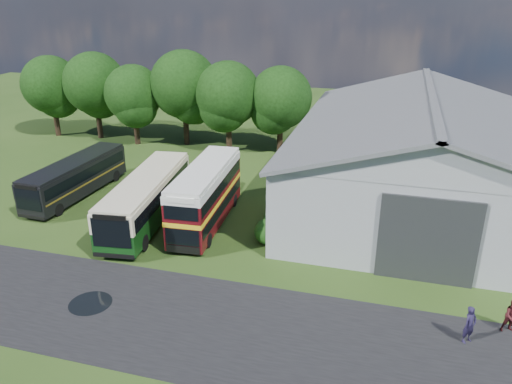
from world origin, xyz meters
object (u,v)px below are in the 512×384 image
(storage_shed, at_px, (425,147))
(visitor_a, at_px, (470,325))
(bus_green_single, at_px, (147,198))
(bus_maroon_double, at_px, (206,196))
(visitor_b, at_px, (512,316))
(bus_dark_single, at_px, (76,177))

(storage_shed, relative_size, visitor_a, 13.42)
(bus_green_single, bearing_deg, bus_maroon_double, 2.73)
(bus_green_single, xyz_separation_m, bus_maroon_double, (4.07, 0.71, 0.34))
(visitor_b, bearing_deg, visitor_a, -160.84)
(bus_green_single, bearing_deg, bus_dark_single, 153.10)
(bus_green_single, relative_size, visitor_b, 6.99)
(visitor_a, height_order, visitor_b, visitor_a)
(bus_maroon_double, height_order, bus_dark_single, bus_maroon_double)
(bus_dark_single, relative_size, visitor_b, 6.09)
(bus_maroon_double, distance_m, visitor_a, 18.11)
(bus_maroon_double, xyz_separation_m, visitor_b, (18.01, -7.09, -1.21))
(storage_shed, height_order, bus_dark_single, storage_shed)
(bus_maroon_double, height_order, visitor_a, bus_maroon_double)
(bus_green_single, relative_size, visitor_a, 6.49)
(bus_dark_single, relative_size, visitor_a, 5.66)
(storage_shed, bearing_deg, bus_green_single, -153.27)
(visitor_b, bearing_deg, bus_green_single, 149.59)
(storage_shed, relative_size, bus_dark_single, 2.37)
(visitor_a, relative_size, visitor_b, 1.08)
(visitor_a, bearing_deg, visitor_b, -10.50)
(bus_dark_single, bearing_deg, storage_shed, 16.31)
(bus_green_single, height_order, bus_dark_single, bus_green_single)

